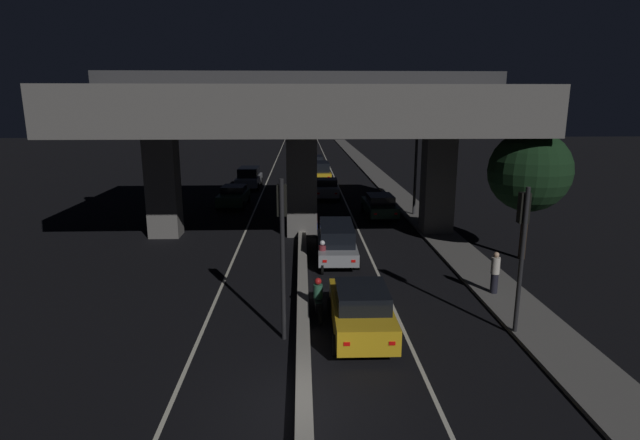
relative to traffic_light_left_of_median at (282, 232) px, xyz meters
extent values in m
plane|color=black|center=(0.61, -3.93, -3.48)|extent=(200.00, 200.00, 0.00)
cube|color=beige|center=(-2.70, 31.07, -3.48)|extent=(0.12, 126.00, 0.00)
cube|color=beige|center=(3.91, 31.07, -3.48)|extent=(0.12, 126.00, 0.00)
cube|color=gray|center=(0.61, 31.07, -3.29)|extent=(0.41, 126.00, 0.37)
cube|color=#5B5956|center=(8.34, 24.07, -3.42)|extent=(2.07, 126.00, 0.13)
cube|color=#5B5956|center=(-7.02, 12.77, -0.56)|extent=(1.66, 1.40, 5.83)
cube|color=#5B5956|center=(8.23, 12.77, -0.56)|extent=(1.66, 1.40, 5.83)
cube|color=#5B5956|center=(0.61, 12.77, -0.56)|extent=(1.66, 1.40, 5.83)
cube|color=#5B5956|center=(0.61, 12.77, 3.45)|extent=(21.95, 13.62, 2.19)
cube|color=#333335|center=(0.61, 12.77, 5.00)|extent=(21.95, 0.40, 0.90)
cylinder|color=black|center=(0.00, -0.10, -0.93)|extent=(0.14, 0.14, 5.11)
cube|color=black|center=(0.00, 0.08, 0.95)|extent=(0.30, 0.28, 0.95)
sphere|color=black|center=(0.00, 0.23, 1.25)|extent=(0.18, 0.18, 0.18)
sphere|color=black|center=(0.00, 0.23, 0.95)|extent=(0.18, 0.18, 0.18)
sphere|color=green|center=(0.00, 0.23, 0.66)|extent=(0.18, 0.18, 0.18)
cylinder|color=black|center=(7.40, -0.10, -1.07)|extent=(0.14, 0.14, 4.82)
cube|color=black|center=(7.40, 0.08, 0.66)|extent=(0.30, 0.28, 0.95)
sphere|color=black|center=(7.40, 0.23, 0.96)|extent=(0.18, 0.18, 0.18)
sphere|color=black|center=(7.40, 0.23, 0.66)|extent=(0.18, 0.18, 0.18)
sphere|color=green|center=(7.40, 0.23, 0.36)|extent=(0.18, 0.18, 0.18)
cylinder|color=#2D2D30|center=(7.99, 17.27, 0.58)|extent=(0.18, 0.18, 8.12)
cylinder|color=#2D2D30|center=(6.75, 17.27, 4.49)|extent=(2.48, 0.10, 0.10)
ellipsoid|color=#F2B759|center=(5.51, 17.27, 4.39)|extent=(0.56, 0.32, 0.24)
cube|color=gold|center=(2.46, 0.21, -2.77)|extent=(1.84, 4.37, 0.77)
cube|color=black|center=(2.46, -0.01, -2.11)|extent=(1.61, 2.10, 0.55)
cylinder|color=black|center=(1.58, 1.65, -3.16)|extent=(0.20, 0.64, 0.64)
cylinder|color=black|center=(3.36, 1.64, -3.16)|extent=(0.20, 0.64, 0.64)
cylinder|color=black|center=(1.57, -1.23, -3.16)|extent=(0.20, 0.64, 0.64)
cylinder|color=black|center=(3.34, -1.24, -3.16)|extent=(0.20, 0.64, 0.64)
cube|color=red|center=(1.81, -1.98, -2.74)|extent=(0.18, 0.03, 0.11)
cube|color=red|center=(3.08, -1.99, -2.74)|extent=(0.18, 0.03, 0.11)
cube|color=gray|center=(2.24, 8.18, -2.86)|extent=(1.89, 4.81, 0.56)
cube|color=black|center=(2.25, 8.30, -2.20)|extent=(1.64, 3.47, 0.77)
cylinder|color=black|center=(1.42, 9.77, -3.14)|extent=(0.22, 0.68, 0.68)
cylinder|color=black|center=(3.15, 9.73, -3.14)|extent=(0.22, 0.68, 0.68)
cylinder|color=black|center=(1.34, 6.63, -3.14)|extent=(0.22, 0.68, 0.68)
cylinder|color=black|center=(3.07, 6.58, -3.14)|extent=(0.22, 0.68, 0.68)
cube|color=red|center=(1.56, 5.80, -2.84)|extent=(0.18, 0.03, 0.11)
cube|color=red|center=(2.80, 5.77, -2.84)|extent=(0.18, 0.03, 0.11)
cube|color=black|center=(5.68, 17.17, -2.83)|extent=(1.88, 4.49, 0.63)
cube|color=black|center=(5.69, 16.95, -2.25)|extent=(1.62, 2.17, 0.53)
cylinder|color=black|center=(4.78, 18.62, -3.15)|extent=(0.21, 0.67, 0.66)
cylinder|color=black|center=(6.53, 18.65, -3.15)|extent=(0.21, 0.67, 0.66)
cylinder|color=black|center=(4.83, 15.68, -3.15)|extent=(0.21, 0.67, 0.66)
cylinder|color=black|center=(6.59, 15.71, -3.15)|extent=(0.21, 0.67, 0.66)
cube|color=red|center=(5.09, 14.92, -2.80)|extent=(0.18, 0.03, 0.11)
cube|color=red|center=(6.35, 14.94, -2.80)|extent=(0.18, 0.03, 0.11)
cube|color=gray|center=(2.54, 23.86, -2.79)|extent=(1.95, 4.03, 0.69)
cube|color=black|center=(2.54, 23.76, -2.19)|extent=(1.67, 1.63, 0.52)
cylinder|color=black|center=(1.66, 25.20, -3.13)|extent=(0.22, 0.70, 0.69)
cylinder|color=black|center=(3.48, 25.16, -3.13)|extent=(0.22, 0.70, 0.69)
cylinder|color=black|center=(1.60, 22.56, -3.13)|extent=(0.22, 0.70, 0.69)
cylinder|color=black|center=(3.42, 22.52, -3.13)|extent=(0.22, 0.70, 0.69)
cube|color=red|center=(1.84, 21.87, -2.75)|extent=(0.18, 0.03, 0.11)
cube|color=red|center=(3.14, 21.84, -2.75)|extent=(0.18, 0.03, 0.11)
cube|color=gold|center=(2.34, 32.39, -2.81)|extent=(2.02, 4.11, 0.67)
cube|color=black|center=(2.34, 32.49, -2.05)|extent=(1.75, 2.97, 0.85)
cylinder|color=black|center=(1.39, 33.67, -3.15)|extent=(0.23, 0.67, 0.66)
cylinder|color=black|center=(3.17, 33.76, -3.15)|extent=(0.23, 0.67, 0.66)
cylinder|color=black|center=(1.52, 31.02, -3.15)|extent=(0.23, 0.67, 0.66)
cylinder|color=black|center=(3.30, 31.11, -3.15)|extent=(0.23, 0.67, 0.66)
cube|color=red|center=(1.81, 30.34, -2.78)|extent=(0.18, 0.04, 0.11)
cube|color=red|center=(3.08, 30.40, -2.78)|extent=(0.18, 0.04, 0.11)
cube|color=gray|center=(2.14, 39.97, -2.84)|extent=(1.83, 4.50, 0.69)
cube|color=black|center=(2.14, 39.97, -2.15)|extent=(1.58, 2.71, 0.69)
cylinder|color=black|center=(1.26, 41.43, -3.19)|extent=(0.21, 0.59, 0.58)
cylinder|color=black|center=(2.95, 41.46, -3.19)|extent=(0.21, 0.59, 0.58)
cylinder|color=black|center=(1.33, 38.48, -3.19)|extent=(0.21, 0.59, 0.58)
cylinder|color=black|center=(3.01, 38.52, -3.19)|extent=(0.21, 0.59, 0.58)
cube|color=red|center=(1.58, 37.72, -2.81)|extent=(0.18, 0.03, 0.11)
cube|color=red|center=(2.79, 37.75, -2.81)|extent=(0.18, 0.03, 0.11)
cube|color=black|center=(-4.31, 20.89, -2.81)|extent=(2.00, 4.16, 0.71)
cube|color=black|center=(-4.30, 21.09, -2.23)|extent=(1.69, 2.03, 0.46)
cylinder|color=black|center=(-3.47, 19.50, -3.17)|extent=(0.23, 0.63, 0.63)
cylinder|color=black|center=(-5.25, 19.58, -3.17)|extent=(0.23, 0.63, 0.63)
cylinder|color=black|center=(-3.36, 22.20, -3.17)|extent=(0.23, 0.63, 0.63)
cylinder|color=black|center=(-5.14, 22.27, -3.17)|extent=(0.23, 0.63, 0.63)
cube|color=white|center=(-3.58, 22.91, -2.92)|extent=(0.18, 0.04, 0.11)
cube|color=white|center=(-4.85, 22.97, -2.92)|extent=(0.18, 0.04, 0.11)
cube|color=gray|center=(-4.01, 29.01, -2.79)|extent=(1.99, 4.80, 0.69)
cube|color=black|center=(-4.01, 29.01, -2.06)|extent=(1.72, 2.89, 0.77)
cylinder|color=black|center=(-3.12, 27.42, -3.14)|extent=(0.21, 0.69, 0.68)
cylinder|color=black|center=(-4.97, 27.46, -3.14)|extent=(0.21, 0.69, 0.68)
cylinder|color=black|center=(-3.06, 30.56, -3.14)|extent=(0.21, 0.69, 0.68)
cylinder|color=black|center=(-4.90, 30.60, -3.14)|extent=(0.21, 0.69, 0.68)
cube|color=white|center=(-3.30, 31.39, -2.90)|extent=(0.18, 0.03, 0.11)
cube|color=white|center=(-4.62, 31.41, -2.90)|extent=(0.18, 0.03, 0.11)
cylinder|color=black|center=(1.10, 2.28, -3.19)|extent=(0.10, 0.59, 0.58)
cylinder|color=black|center=(1.16, 0.90, -3.19)|extent=(0.12, 0.59, 0.58)
cube|color=black|center=(1.13, 1.59, -2.97)|extent=(0.28, 1.06, 0.32)
cylinder|color=#26593F|center=(1.13, 1.59, -2.56)|extent=(0.33, 0.33, 0.50)
sphere|color=#B21919|center=(1.13, 1.59, -2.19)|extent=(0.24, 0.24, 0.24)
cube|color=red|center=(1.17, 0.85, -2.97)|extent=(0.08, 0.03, 0.08)
cylinder|color=black|center=(1.52, 7.28, -3.22)|extent=(0.10, 0.52, 0.52)
cylinder|color=black|center=(1.47, 5.98, -3.22)|extent=(0.12, 0.53, 0.52)
cube|color=maroon|center=(1.50, 6.63, -3.00)|extent=(0.27, 0.99, 0.32)
cylinder|color=maroon|center=(1.50, 6.63, -2.60)|extent=(0.33, 0.33, 0.48)
sphere|color=silver|center=(1.50, 6.63, -2.24)|extent=(0.24, 0.24, 0.24)
cube|color=red|center=(1.47, 5.93, -3.00)|extent=(0.08, 0.03, 0.08)
cylinder|color=black|center=(1.36, 13.77, -3.22)|extent=(0.08, 0.52, 0.52)
cylinder|color=black|center=(1.35, 12.43, -3.22)|extent=(0.10, 0.52, 0.52)
cube|color=navy|center=(1.35, 13.10, -3.00)|extent=(0.24, 1.02, 0.32)
cylinder|color=maroon|center=(1.35, 13.10, -2.57)|extent=(0.32, 0.32, 0.53)
sphere|color=black|center=(1.35, 13.10, -2.19)|extent=(0.24, 0.24, 0.24)
cube|color=red|center=(1.35, 12.38, -3.00)|extent=(0.08, 0.03, 0.08)
cylinder|color=black|center=(7.97, 3.21, -2.96)|extent=(0.28, 0.28, 0.78)
cylinder|color=beige|center=(7.97, 3.21, -2.25)|extent=(0.33, 0.33, 0.65)
sphere|color=tan|center=(7.97, 3.21, -1.82)|extent=(0.21, 0.21, 0.21)
cylinder|color=#2D2116|center=(11.09, 7.83, -2.07)|extent=(0.32, 0.32, 2.82)
sphere|color=black|center=(11.09, 7.83, 0.75)|extent=(3.74, 3.74, 3.74)
camera|label=1|loc=(0.59, -14.64, 3.78)|focal=28.00mm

